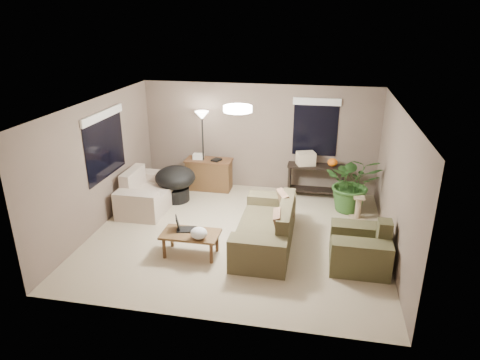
% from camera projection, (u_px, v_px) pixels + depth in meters
% --- Properties ---
extents(room_shell, '(5.50, 5.50, 5.50)m').
position_uv_depth(room_shell, '(238.00, 174.00, 7.77)').
color(room_shell, tan).
rests_on(room_shell, ground).
extents(main_sofa, '(0.95, 2.20, 0.85)m').
position_uv_depth(main_sofa, '(268.00, 230.00, 7.77)').
color(main_sofa, '#46402A').
rests_on(main_sofa, ground).
extents(throw_pillows, '(0.39, 1.39, 0.47)m').
position_uv_depth(throw_pillows, '(282.00, 213.00, 7.60)').
color(throw_pillows, '#8C7251').
rests_on(throw_pillows, main_sofa).
extents(loveseat, '(0.90, 1.60, 0.85)m').
position_uv_depth(loveseat, '(147.00, 195.00, 9.29)').
color(loveseat, beige).
rests_on(loveseat, ground).
extents(armchair, '(0.95, 1.00, 0.85)m').
position_uv_depth(armchair, '(360.00, 249.00, 7.13)').
color(armchair, '#4C4A2E').
rests_on(armchair, ground).
extents(coffee_table, '(1.00, 0.55, 0.42)m').
position_uv_depth(coffee_table, '(191.00, 236.00, 7.42)').
color(coffee_table, brown).
rests_on(coffee_table, ground).
extents(laptop, '(0.42, 0.29, 0.24)m').
position_uv_depth(laptop, '(183.00, 227.00, 7.50)').
color(laptop, black).
rests_on(laptop, coffee_table).
extents(plastic_bag, '(0.36, 0.34, 0.20)m').
position_uv_depth(plastic_bag, '(199.00, 233.00, 7.19)').
color(plastic_bag, white).
rests_on(plastic_bag, coffee_table).
extents(desk, '(1.10, 0.50, 0.75)m').
position_uv_depth(desk, '(209.00, 174.00, 10.24)').
color(desk, brown).
rests_on(desk, ground).
extents(desk_papers, '(0.71, 0.30, 0.12)m').
position_uv_depth(desk_papers, '(202.00, 157.00, 10.11)').
color(desk_papers, silver).
rests_on(desk_papers, desk).
extents(console_table, '(1.30, 0.40, 0.75)m').
position_uv_depth(console_table, '(316.00, 178.00, 9.83)').
color(console_table, black).
rests_on(console_table, ground).
extents(pumpkin, '(0.24, 0.24, 0.19)m').
position_uv_depth(pumpkin, '(333.00, 162.00, 9.62)').
color(pumpkin, orange).
rests_on(pumpkin, console_table).
extents(cardboard_box, '(0.47, 0.41, 0.30)m').
position_uv_depth(cardboard_box, '(306.00, 158.00, 9.71)').
color(cardboard_box, beige).
rests_on(cardboard_box, console_table).
extents(papasan_chair, '(1.09, 1.09, 0.80)m').
position_uv_depth(papasan_chair, '(175.00, 181.00, 9.58)').
color(papasan_chair, black).
rests_on(papasan_chair, ground).
extents(floor_lamp, '(0.32, 0.32, 1.91)m').
position_uv_depth(floor_lamp, '(202.00, 125.00, 9.75)').
color(floor_lamp, black).
rests_on(floor_lamp, ground).
extents(ceiling_fixture, '(0.50, 0.50, 0.10)m').
position_uv_depth(ceiling_fixture, '(238.00, 109.00, 7.34)').
color(ceiling_fixture, white).
rests_on(ceiling_fixture, room_shell).
extents(houseplant, '(1.14, 1.27, 0.99)m').
position_uv_depth(houseplant, '(352.00, 189.00, 9.07)').
color(houseplant, '#2D5923').
rests_on(houseplant, ground).
extents(cat_scratching_post, '(0.32, 0.32, 0.50)m').
position_uv_depth(cat_scratching_post, '(358.00, 210.00, 8.76)').
color(cat_scratching_post, tan).
rests_on(cat_scratching_post, ground).
extents(window_left, '(0.05, 1.56, 1.33)m').
position_uv_depth(window_left, '(104.00, 133.00, 8.34)').
color(window_left, black).
rests_on(window_left, room_shell).
extents(window_back, '(1.06, 0.05, 1.33)m').
position_uv_depth(window_back, '(316.00, 118.00, 9.61)').
color(window_back, black).
rests_on(window_back, room_shell).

